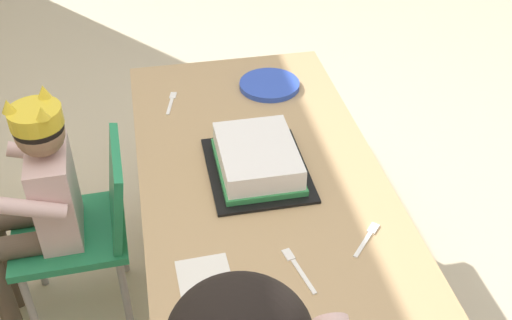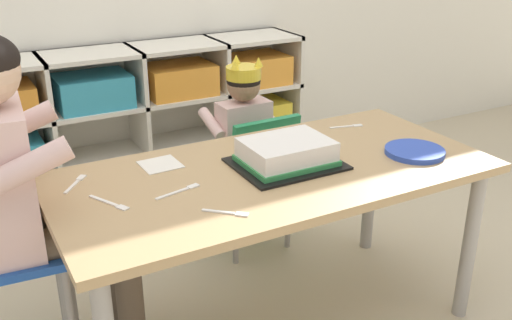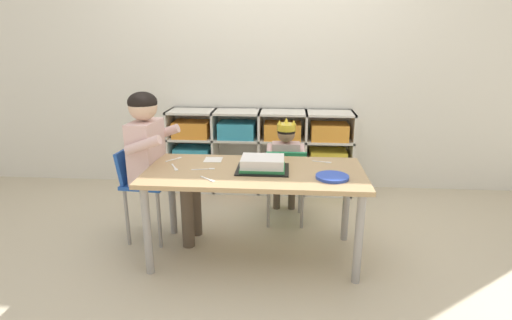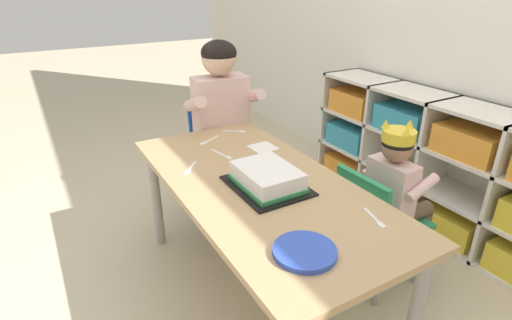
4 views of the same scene
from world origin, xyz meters
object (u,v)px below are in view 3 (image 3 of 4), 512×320
object	(u,v)px
fork_near_child_seat	(175,159)
fork_scattered_mid_table	(208,179)
classroom_chair_adult_side	(143,181)
adult_helper_seated	(155,151)
activity_table	(255,180)
fork_beside_plate_stack	(323,162)
fork_by_napkin	(205,169)
birthday_cake_on_tray	(263,165)
classroom_chair_blue	(285,180)
paper_plate_stack	(332,177)
child_with_crown	(286,158)
fork_near_cake_tray	(175,168)

from	to	relation	value
fork_near_child_seat	fork_scattered_mid_table	distance (m)	0.49
classroom_chair_adult_side	adult_helper_seated	world-z (taller)	adult_helper_seated
activity_table	fork_beside_plate_stack	world-z (taller)	fork_beside_plate_stack
fork_scattered_mid_table	fork_by_napkin	bearing A→B (deg)	-30.19
adult_helper_seated	birthday_cake_on_tray	distance (m)	0.77
classroom_chair_blue	paper_plate_stack	distance (m)	0.72
fork_scattered_mid_table	activity_table	bearing A→B (deg)	-100.36
adult_helper_seated	birthday_cake_on_tray	bearing A→B (deg)	-99.20
fork_beside_plate_stack	birthday_cake_on_tray	bearing A→B (deg)	40.78
adult_helper_seated	fork_near_child_seat	world-z (taller)	adult_helper_seated
child_with_crown	fork_by_napkin	size ratio (longest dim) A/B	5.58
fork_by_napkin	fork_scattered_mid_table	size ratio (longest dim) A/B	1.37
activity_table	birthday_cake_on_tray	distance (m)	0.11
activity_table	fork_by_napkin	distance (m)	0.32
classroom_chair_blue	paper_plate_stack	size ratio (longest dim) A/B	3.12
paper_plate_stack	fork_near_cake_tray	bearing A→B (deg)	172.96
fork_near_child_seat	paper_plate_stack	bearing A→B (deg)	110.85
classroom_chair_blue	paper_plate_stack	xyz separation A→B (m)	(0.28, -0.62, 0.25)
classroom_chair_blue	fork_near_cake_tray	xyz separation A→B (m)	(-0.70, -0.50, 0.24)
activity_table	fork_beside_plate_stack	size ratio (longest dim) A/B	10.66
classroom_chair_blue	child_with_crown	bearing A→B (deg)	-90.17
paper_plate_stack	fork_by_napkin	distance (m)	0.79
child_with_crown	fork_scattered_mid_table	distance (m)	0.93
paper_plate_stack	fork_near_cake_tray	world-z (taller)	paper_plate_stack
classroom_chair_blue	classroom_chair_adult_side	distance (m)	1.04
child_with_crown	fork_near_child_seat	bearing A→B (deg)	27.49
classroom_chair_adult_side	fork_near_cake_tray	size ratio (longest dim) A/B	4.82
classroom_chair_adult_side	paper_plate_stack	bearing A→B (deg)	-99.42
activity_table	fork_by_napkin	world-z (taller)	fork_by_napkin
adult_helper_seated	paper_plate_stack	size ratio (longest dim) A/B	5.38
child_with_crown	birthday_cake_on_tray	world-z (taller)	child_with_crown
classroom_chair_blue	fork_by_napkin	distance (m)	0.76
child_with_crown	birthday_cake_on_tray	xyz separation A→B (m)	(-0.14, -0.60, 0.13)
child_with_crown	classroom_chair_adult_side	distance (m)	1.08
classroom_chair_adult_side	child_with_crown	bearing A→B (deg)	-63.00
fork_beside_plate_stack	fork_near_cake_tray	distance (m)	0.97
activity_table	classroom_chair_blue	bearing A→B (deg)	68.97
birthday_cake_on_tray	fork_scattered_mid_table	size ratio (longest dim) A/B	3.09
activity_table	adult_helper_seated	xyz separation A→B (m)	(-0.70, 0.19, 0.12)
birthday_cake_on_tray	fork_near_cake_tray	xyz separation A→B (m)	(-0.56, -0.00, -0.03)
child_with_crown	fork_scattered_mid_table	size ratio (longest dim) A/B	7.67
paper_plate_stack	fork_near_cake_tray	distance (m)	0.99
fork_near_child_seat	classroom_chair_adult_side	bearing A→B (deg)	-55.32
activity_table	fork_near_cake_tray	world-z (taller)	fork_near_cake_tray
classroom_chair_blue	fork_scattered_mid_table	distance (m)	0.86
fork_scattered_mid_table	fork_near_cake_tray	bearing A→B (deg)	3.48
birthday_cake_on_tray	fork_beside_plate_stack	world-z (taller)	birthday_cake_on_tray
child_with_crown	birthday_cake_on_tray	distance (m)	0.63
adult_helper_seated	child_with_crown	bearing A→B (deg)	-60.19
adult_helper_seated	paper_plate_stack	xyz separation A→B (m)	(1.17, -0.31, -0.05)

